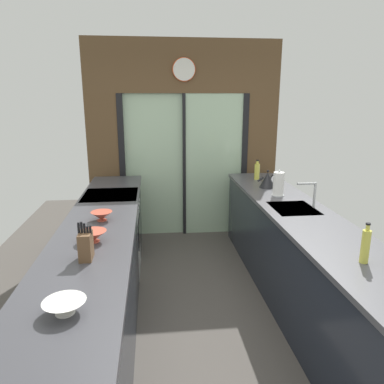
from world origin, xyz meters
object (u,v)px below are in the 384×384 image
at_px(mixing_bowl_near, 65,306).
at_px(mixing_bowl_far, 102,216).
at_px(mixing_bowl_mid, 93,236).
at_px(soap_bottle_far, 257,171).
at_px(paper_towel_roll, 278,184).
at_px(soap_bottle_near, 365,246).
at_px(knife_block, 86,245).
at_px(oven_range, 113,234).
at_px(kettle, 268,180).

bearing_deg(mixing_bowl_near, mixing_bowl_far, 90.00).
bearing_deg(mixing_bowl_mid, mixing_bowl_near, -90.00).
distance_m(soap_bottle_far, paper_towel_roll, 0.81).
bearing_deg(soap_bottle_near, mixing_bowl_mid, 163.08).
bearing_deg(paper_towel_roll, mixing_bowl_mid, -148.32).
bearing_deg(knife_block, mixing_bowl_mid, 89.97).
height_order(mixing_bowl_near, paper_towel_roll, paper_towel_roll).
bearing_deg(mixing_bowl_far, paper_towel_roll, 19.25).
distance_m(oven_range, kettle, 1.89).
bearing_deg(soap_bottle_far, mixing_bowl_near, -122.17).
distance_m(knife_block, paper_towel_roll, 2.26).
distance_m(oven_range, mixing_bowl_far, 1.01).
xyz_separation_m(oven_range, mixing_bowl_near, (0.02, -2.27, 0.50)).
distance_m(mixing_bowl_far, soap_bottle_far, 2.29).
bearing_deg(mixing_bowl_far, mixing_bowl_mid, -90.00).
xyz_separation_m(mixing_bowl_near, kettle, (1.78, 2.39, 0.05)).
distance_m(mixing_bowl_far, soap_bottle_near, 2.05).
relative_size(mixing_bowl_far, paper_towel_roll, 0.64).
bearing_deg(kettle, oven_range, -176.09).
bearing_deg(mixing_bowl_far, soap_bottle_near, -29.77).
height_order(knife_block, paper_towel_roll, paper_towel_roll).
bearing_deg(knife_block, oven_range, 90.64).
bearing_deg(oven_range, soap_bottle_near, -46.44).
bearing_deg(soap_bottle_far, mixing_bowl_mid, -132.96).
height_order(mixing_bowl_near, soap_bottle_near, soap_bottle_near).
distance_m(mixing_bowl_mid, soap_bottle_far, 2.61).
bearing_deg(soap_bottle_far, soap_bottle_near, -90.00).
height_order(mixing_bowl_mid, mixing_bowl_far, mixing_bowl_mid).
distance_m(mixing_bowl_near, soap_bottle_far, 3.34).
bearing_deg(mixing_bowl_far, oven_range, 91.21).
bearing_deg(knife_block, paper_towel_roll, 38.02).
height_order(mixing_bowl_mid, knife_block, knife_block).
xyz_separation_m(mixing_bowl_far, soap_bottle_near, (1.78, -1.02, 0.07)).
distance_m(mixing_bowl_near, paper_towel_roll, 2.69).
relative_size(mixing_bowl_near, knife_block, 0.82).
relative_size(mixing_bowl_far, soap_bottle_near, 0.68).
xyz_separation_m(kettle, paper_towel_roll, (-0.00, -0.37, 0.04)).
xyz_separation_m(mixing_bowl_mid, soap_bottle_far, (1.78, 1.91, 0.06)).
bearing_deg(mixing_bowl_mid, knife_block, -90.03).
relative_size(mixing_bowl_mid, soap_bottle_near, 0.74).
height_order(oven_range, mixing_bowl_mid, mixing_bowl_mid).
bearing_deg(kettle, soap_bottle_near, -90.06).
relative_size(mixing_bowl_near, paper_towel_roll, 0.74).
xyz_separation_m(mixing_bowl_mid, paper_towel_roll, (1.78, 1.10, 0.08)).
bearing_deg(mixing_bowl_far, kettle, 29.21).
bearing_deg(mixing_bowl_near, oven_range, 90.47).
distance_m(soap_bottle_near, paper_towel_roll, 1.64).
bearing_deg(mixing_bowl_far, mixing_bowl_near, -90.00).
distance_m(mixing_bowl_mid, knife_block, 0.30).
distance_m(mixing_bowl_mid, soap_bottle_near, 1.86).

